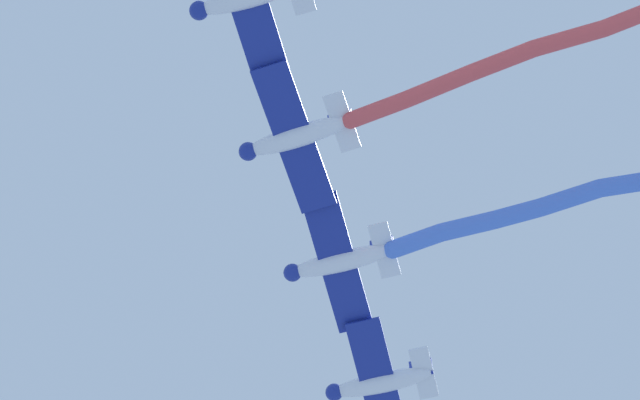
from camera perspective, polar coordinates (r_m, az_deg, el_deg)
The scene contains 4 objects.
airplane_lead at distance 71.37m, azimuth 2.32°, elevation -7.11°, with size 5.56×7.37×1.82m.
airplane_left_wing at distance 68.53m, azimuth 0.73°, elevation -2.41°, with size 5.54×7.35×1.82m.
airplane_right_wing at distance 65.68m, azimuth -0.97°, elevation 2.47°, with size 5.46×7.30×1.82m.
smoke_trail_right_wing at distance 65.39m, azimuth 9.63°, elevation 6.09°, with size 21.07×2.00×1.85m.
Camera 1 is at (-13.45, 25.46, 7.56)m, focal length 82.37 mm.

